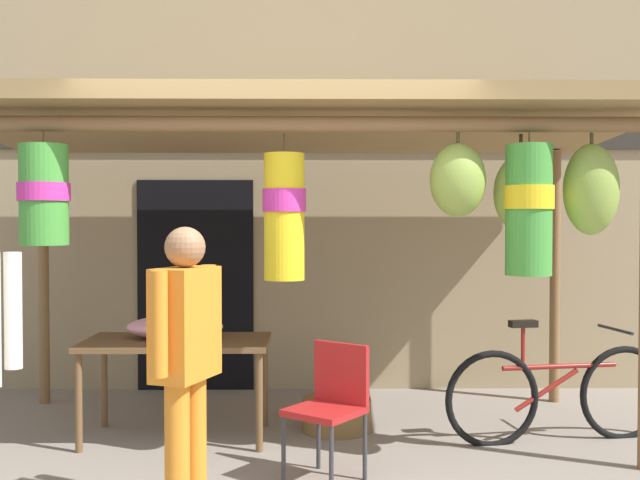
% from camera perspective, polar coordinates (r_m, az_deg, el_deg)
% --- Properties ---
extents(ground_plane, '(30.00, 30.00, 0.00)m').
position_cam_1_polar(ground_plane, '(5.04, -3.26, -17.22)').
color(ground_plane, gray).
extents(shop_facade, '(10.92, 0.29, 3.90)m').
position_cam_1_polar(shop_facade, '(7.25, -2.46, 4.11)').
color(shop_facade, '#9E8966').
rests_on(shop_facade, ground_plane).
extents(market_stall_canopy, '(5.03, 2.31, 2.47)m').
position_cam_1_polar(market_stall_canopy, '(5.55, -0.25, 7.39)').
color(market_stall_canopy, brown).
rests_on(market_stall_canopy, ground_plane).
extents(display_table, '(1.36, 0.75, 0.74)m').
position_cam_1_polar(display_table, '(5.68, -10.84, -8.21)').
color(display_table, brown).
rests_on(display_table, ground_plane).
extents(flower_heap_on_table, '(0.72, 0.50, 0.17)m').
position_cam_1_polar(flower_heap_on_table, '(5.71, -10.86, -6.53)').
color(flower_heap_on_table, pink).
rests_on(flower_heap_on_table, display_table).
extents(folding_chair, '(0.56, 0.56, 0.84)m').
position_cam_1_polar(folding_chair, '(4.77, 0.90, -12.01)').
color(folding_chair, '#AD1E1E').
rests_on(folding_chair, ground_plane).
extents(wicker_basket_by_table, '(0.53, 0.53, 0.25)m').
position_cam_1_polar(wicker_basket_by_table, '(5.90, 1.26, -13.16)').
color(wicker_basket_by_table, brown).
rests_on(wicker_basket_by_table, ground_plane).
extents(parked_bicycle, '(1.73, 0.46, 0.92)m').
position_cam_1_polar(parked_bicycle, '(5.84, 17.74, -11.12)').
color(parked_bicycle, black).
rests_on(parked_bicycle, ground_plane).
extents(vendor_in_orange, '(0.35, 0.56, 1.58)m').
position_cam_1_polar(vendor_in_orange, '(4.05, -10.21, -8.30)').
color(vendor_in_orange, orange).
rests_on(vendor_in_orange, ground_plane).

